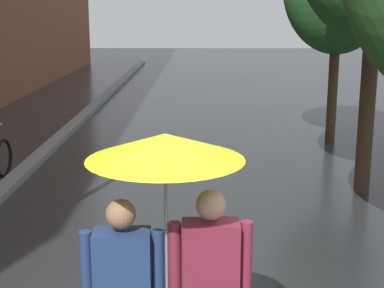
# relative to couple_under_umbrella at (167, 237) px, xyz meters

# --- Properties ---
(kerb_strip) EXTENTS (0.30, 36.00, 0.12)m
(kerb_strip) POSITION_rel_couple_under_umbrella_xyz_m (-2.99, 9.59, -1.33)
(kerb_strip) COLOR slate
(kerb_strip) RESTS_ON ground
(couple_under_umbrella) EXTENTS (1.21, 1.09, 2.13)m
(couple_under_umbrella) POSITION_rel_couple_under_umbrella_xyz_m (0.00, 0.00, 0.00)
(couple_under_umbrella) COLOR black
(couple_under_umbrella) RESTS_ON ground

